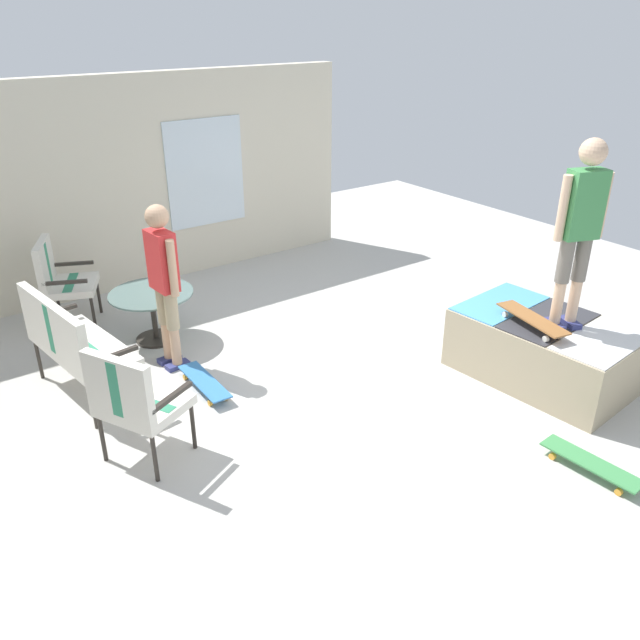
{
  "coord_description": "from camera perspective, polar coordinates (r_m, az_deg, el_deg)",
  "views": [
    {
      "loc": [
        -4.08,
        3.34,
        3.31
      ],
      "look_at": [
        0.26,
        0.2,
        0.7
      ],
      "focal_mm": 35.91,
      "sensor_mm": 36.0,
      "label": 1
    }
  ],
  "objects": [
    {
      "name": "patio_table",
      "position": [
        7.16,
        -14.69,
        1.16
      ],
      "size": [
        0.9,
        0.9,
        0.57
      ],
      "color": "#2D2823",
      "rests_on": "ground_plane"
    },
    {
      "name": "patio_chair_near_house",
      "position": [
        7.77,
        -22.27,
        3.68
      ],
      "size": [
        0.79,
        0.76,
        1.02
      ],
      "color": "#2D2823",
      "rests_on": "ground_plane"
    },
    {
      "name": "person_skater",
      "position": [
        6.07,
        22.2,
        8.12
      ],
      "size": [
        0.32,
        0.45,
        1.73
      ],
      "color": "navy",
      "rests_on": "skate_ramp"
    },
    {
      "name": "house_facade",
      "position": [
        8.61,
        -15.87,
        11.65
      ],
      "size": [
        0.23,
        6.0,
        2.64
      ],
      "color": "beige",
      "rests_on": "ground_plane"
    },
    {
      "name": "skate_ramp",
      "position": [
        6.66,
        19.48,
        -2.37
      ],
      "size": [
        1.79,
        2.02,
        0.63
      ],
      "color": "tan",
      "rests_on": "ground_plane"
    },
    {
      "name": "skateboard_on_ramp",
      "position": [
        6.26,
        18.39,
        0.08
      ],
      "size": [
        0.82,
        0.36,
        0.1
      ],
      "color": "brown",
      "rests_on": "skate_ramp"
    },
    {
      "name": "patio_chair_by_wall",
      "position": [
        5.17,
        -16.37,
        -6.66
      ],
      "size": [
        0.8,
        0.77,
        1.02
      ],
      "color": "#2D2823",
      "rests_on": "ground_plane"
    },
    {
      "name": "ground_plane",
      "position": [
        6.25,
        2.92,
        -6.57
      ],
      "size": [
        12.0,
        12.0,
        0.1
      ],
      "primitive_type": "cube",
      "color": "beige"
    },
    {
      "name": "skateboard_spare",
      "position": [
        5.59,
        22.99,
        -11.69
      ],
      "size": [
        0.81,
        0.26,
        0.1
      ],
      "color": "#3F8C4C",
      "rests_on": "ground_plane"
    },
    {
      "name": "patio_bench",
      "position": [
        6.23,
        -21.4,
        -1.58
      ],
      "size": [
        1.31,
        0.71,
        1.02
      ],
      "color": "#2D2823",
      "rests_on": "ground_plane"
    },
    {
      "name": "person_watching",
      "position": [
        6.38,
        -13.76,
        3.86
      ],
      "size": [
        0.48,
        0.26,
        1.69
      ],
      "color": "navy",
      "rests_on": "ground_plane"
    },
    {
      "name": "skateboard_by_bench",
      "position": [
        6.27,
        -10.26,
        -5.46
      ],
      "size": [
        0.8,
        0.22,
        0.1
      ],
      "color": "#3372B2",
      "rests_on": "ground_plane"
    }
  ]
}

